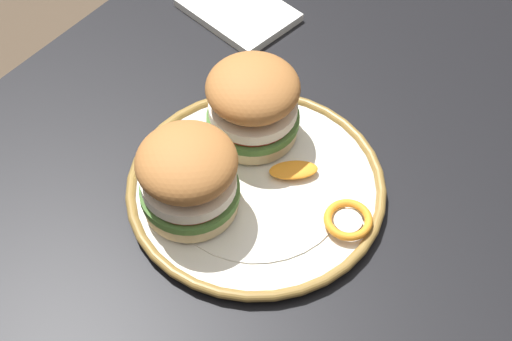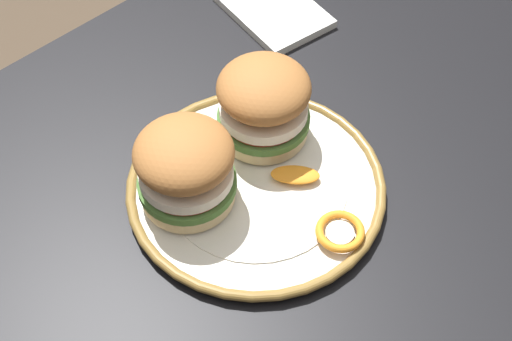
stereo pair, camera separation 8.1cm
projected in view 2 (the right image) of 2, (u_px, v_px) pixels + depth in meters
name	position (u px, v px, depth m)	size (l,w,h in m)	color
dining_table	(256.00, 286.00, 0.89)	(1.45, 0.86, 0.73)	black
dinner_plate	(256.00, 187.00, 0.86)	(0.30, 0.30, 0.02)	silver
sandwich_half_left	(185.00, 167.00, 0.80)	(0.12, 0.12, 0.10)	beige
sandwich_half_right	(264.00, 102.00, 0.86)	(0.11, 0.11, 0.10)	beige
orange_peel_curled	(340.00, 231.00, 0.81)	(0.08, 0.08, 0.01)	orange
orange_peel_strip_long	(295.00, 175.00, 0.85)	(0.06, 0.06, 0.01)	orange
folded_napkin	(273.00, 10.00, 1.06)	(0.15, 0.11, 0.01)	white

